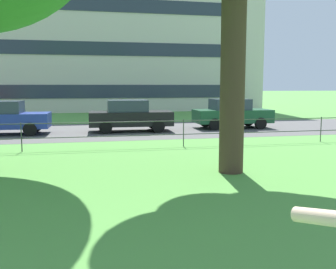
{
  "coord_description": "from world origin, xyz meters",
  "views": [
    {
      "loc": [
        -0.66,
        1.21,
        2.24
      ],
      "look_at": [
        0.94,
        8.71,
        1.26
      ],
      "focal_mm": 41.07,
      "sensor_mm": 36.0,
      "label": 1
    }
  ],
  "objects": [
    {
      "name": "car_black_left",
      "position": [
        1.42,
        19.91,
        0.78
      ],
      "size": [
        4.04,
        1.89,
        1.54
      ],
      "color": "black",
      "rests_on": "ground"
    },
    {
      "name": "street_strip",
      "position": [
        0.0,
        20.42,
        0.0
      ],
      "size": [
        80.0,
        7.46,
        0.01
      ],
      "primitive_type": "cube",
      "color": "#565454",
      "rests_on": "ground"
    },
    {
      "name": "park_fence",
      "position": [
        -0.0,
        14.86,
        0.68
      ],
      "size": [
        39.75,
        0.04,
        1.0
      ],
      "color": "#333833",
      "rests_on": "ground"
    },
    {
      "name": "apartment_building_background",
      "position": [
        -2.82,
        38.94,
        7.19
      ],
      "size": [
        35.99,
        10.77,
        14.37
      ],
      "color": "beige",
      "rests_on": "ground"
    },
    {
      "name": "car_dark_green_far_right",
      "position": [
        6.85,
        20.29,
        0.78
      ],
      "size": [
        4.02,
        1.85,
        1.54
      ],
      "color": "#194C2D",
      "rests_on": "ground"
    },
    {
      "name": "car_blue_center",
      "position": [
        -4.39,
        19.92,
        0.78
      ],
      "size": [
        4.05,
        1.91,
        1.54
      ],
      "color": "#233899",
      "rests_on": "ground"
    }
  ]
}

